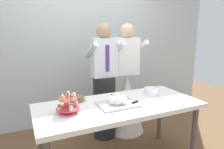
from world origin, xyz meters
name	(u,v)px	position (x,y,z in m)	size (l,w,h in m)	color
rear_wall	(80,37)	(0.00, 1.47, 1.45)	(5.20, 0.10, 2.90)	silver
dessert_table	(119,110)	(0.00, 0.00, 0.70)	(1.80, 0.80, 0.78)	white
cupcake_stand	(68,104)	(-0.56, -0.01, 0.86)	(0.23, 0.23, 0.21)	#D83F4C
main_cake_tray	(118,101)	(-0.03, -0.04, 0.82)	(0.43, 0.32, 0.12)	silver
plate_stack	(151,91)	(0.51, 0.11, 0.82)	(0.18, 0.19, 0.09)	white
round_cake	(77,99)	(-0.41, 0.26, 0.80)	(0.24, 0.24, 0.06)	white
person_groom	(104,88)	(0.12, 0.72, 0.75)	(0.48, 0.51, 1.66)	#232328
person_bride	(126,95)	(0.50, 0.74, 0.58)	(0.56, 0.56, 1.66)	white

